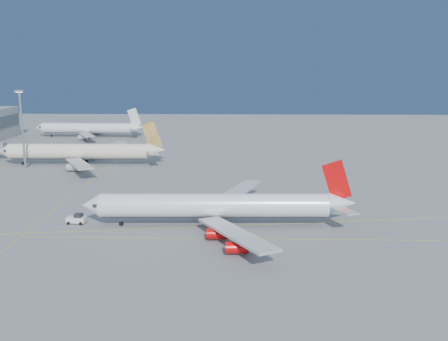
% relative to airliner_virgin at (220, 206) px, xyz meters
% --- Properties ---
extents(ground, '(500.00, 500.00, 0.00)m').
position_rel_airliner_virgin_xyz_m(ground, '(-2.67, 5.26, -4.67)').
color(ground, slate).
rests_on(ground, ground).
extents(taxiway_lines, '(118.86, 140.00, 0.02)m').
position_rel_airliner_virgin_xyz_m(taxiway_lines, '(-17.38, 11.60, -4.66)').
color(taxiway_lines, gold).
rests_on(taxiway_lines, ground).
extents(airliner_virgin, '(62.73, 56.43, 15.49)m').
position_rel_airliner_virgin_xyz_m(airliner_virgin, '(0.00, 0.00, 0.00)').
color(airliner_virgin, white).
rests_on(airliner_virgin, ground).
extents(airliner_etihad, '(61.83, 57.26, 16.17)m').
position_rel_airliner_virgin_xyz_m(airliner_etihad, '(-52.77, 68.95, 0.25)').
color(airliner_etihad, beige).
rests_on(airliner_etihad, ground).
extents(airliner_third, '(55.66, 51.39, 14.95)m').
position_rel_airliner_virgin_xyz_m(airliner_third, '(-70.43, 138.70, -0.15)').
color(airliner_third, white).
rests_on(airliner_third, ground).
extents(pushback_tug, '(4.36, 2.83, 2.38)m').
position_rel_airliner_virgin_xyz_m(pushback_tug, '(-33.41, 0.67, -3.57)').
color(pushback_tug, white).
rests_on(pushback_tug, ground).
extents(light_mast, '(2.38, 2.38, 27.57)m').
position_rel_airliner_virgin_xyz_m(light_mast, '(-71.10, 61.87, 11.60)').
color(light_mast, gray).
rests_on(light_mast, ground).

